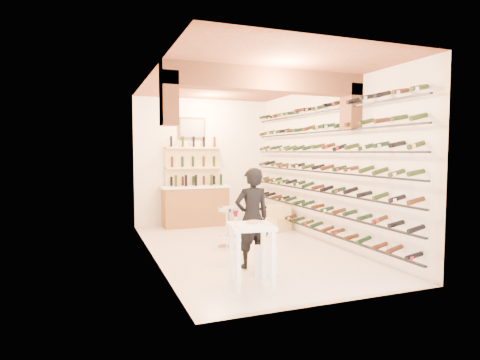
% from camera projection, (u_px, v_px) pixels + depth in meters
% --- Properties ---
extents(ground, '(6.00, 6.00, 0.00)m').
position_uv_depth(ground, '(245.00, 249.00, 7.77)').
color(ground, beige).
rests_on(ground, ground).
extents(room_shell, '(3.52, 6.02, 3.21)m').
position_uv_depth(room_shell, '(251.00, 130.00, 7.37)').
color(room_shell, silver).
rests_on(room_shell, ground).
extents(wine_rack, '(0.32, 5.70, 2.56)m').
position_uv_depth(wine_rack, '(316.00, 167.00, 8.20)').
color(wine_rack, black).
rests_on(wine_rack, ground).
extents(back_counter, '(1.70, 0.62, 1.29)m').
position_uv_depth(back_counter, '(196.00, 205.00, 10.10)').
color(back_counter, brown).
rests_on(back_counter, ground).
extents(back_shelving, '(1.40, 0.31, 2.73)m').
position_uv_depth(back_shelving, '(193.00, 179.00, 10.28)').
color(back_shelving, '#DEC07D').
rests_on(back_shelving, ground).
extents(tasting_table, '(0.67, 0.67, 1.04)m').
position_uv_depth(tasting_table, '(251.00, 235.00, 5.59)').
color(tasting_table, white).
rests_on(tasting_table, ground).
extents(white_stool, '(0.43, 0.43, 0.42)m').
position_uv_depth(white_stool, '(266.00, 261.00, 6.11)').
color(white_stool, white).
rests_on(white_stool, ground).
extents(person, '(0.60, 0.41, 1.60)m').
position_uv_depth(person, '(252.00, 218.00, 6.46)').
color(person, black).
rests_on(person, ground).
extents(chrome_barstool, '(0.41, 0.41, 0.79)m').
position_uv_depth(chrome_barstool, '(228.00, 224.00, 7.80)').
color(chrome_barstool, silver).
rests_on(chrome_barstool, ground).
extents(crate_lower, '(0.63, 0.53, 0.32)m').
position_uv_depth(crate_lower, '(279.00, 224.00, 9.49)').
color(crate_lower, '#E2C47C').
rests_on(crate_lower, ground).
extents(crate_upper, '(0.54, 0.41, 0.29)m').
position_uv_depth(crate_upper, '(279.00, 211.00, 9.47)').
color(crate_upper, '#E2C47C').
rests_on(crate_upper, crate_lower).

